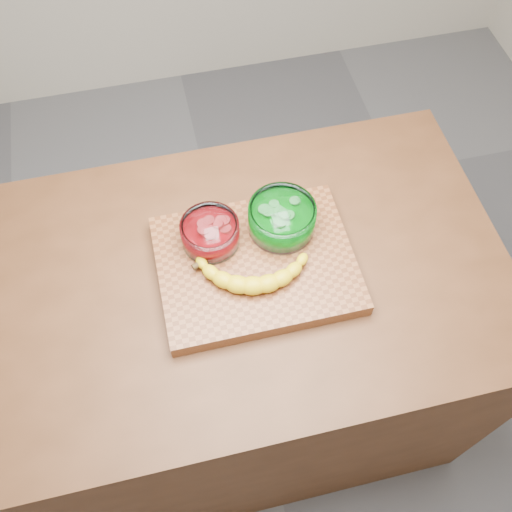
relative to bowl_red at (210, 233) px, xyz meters
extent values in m
plane|color=#5D5D62|center=(0.09, -0.08, -0.97)|extent=(3.50, 3.50, 0.00)
cube|color=#4F2D17|center=(0.09, -0.08, -0.52)|extent=(1.20, 0.80, 0.90)
cube|color=brown|center=(0.09, -0.08, -0.05)|extent=(0.45, 0.35, 0.04)
cylinder|color=white|center=(0.00, 0.00, 0.00)|extent=(0.14, 0.14, 0.06)
cylinder|color=#B50C13|center=(0.00, 0.00, -0.01)|extent=(0.11, 0.11, 0.04)
cylinder|color=#E5484C|center=(0.00, 0.00, 0.02)|extent=(0.11, 0.11, 0.02)
cylinder|color=white|center=(0.17, 0.00, 0.01)|extent=(0.16, 0.16, 0.07)
cylinder|color=#038B10|center=(0.17, 0.00, -0.01)|extent=(0.14, 0.14, 0.04)
cylinder|color=#65D765|center=(0.17, 0.00, 0.02)|extent=(0.13, 0.13, 0.02)
camera|label=1|loc=(-0.06, -0.73, 1.09)|focal=40.00mm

